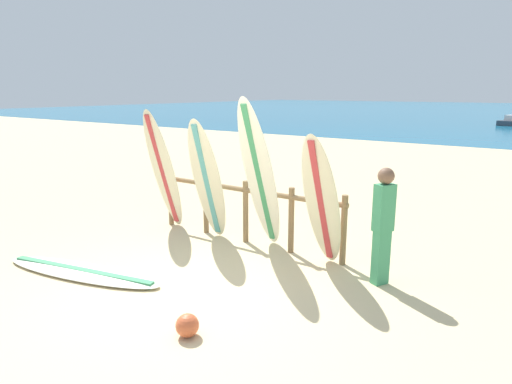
% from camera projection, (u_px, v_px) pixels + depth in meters
% --- Properties ---
extents(ground_plane, '(120.00, 120.00, 0.00)m').
position_uv_depth(ground_plane, '(180.00, 293.00, 5.58)').
color(ground_plane, '#D3BC8C').
extents(surfboard_rack, '(3.59, 0.09, 1.04)m').
position_uv_depth(surfboard_rack, '(246.00, 204.00, 7.32)').
color(surfboard_rack, olive).
rests_on(surfboard_rack, ground).
extents(surfboard_leaning_far_left, '(0.54, 0.76, 2.19)m').
position_uv_depth(surfboard_leaning_far_left, '(163.00, 171.00, 7.86)').
color(surfboard_leaning_far_left, beige).
rests_on(surfboard_leaning_far_left, ground).
extents(surfboard_leaning_left, '(0.65, 0.89, 2.08)m').
position_uv_depth(surfboard_leaning_left, '(207.00, 181.00, 7.22)').
color(surfboard_leaning_left, beige).
rests_on(surfboard_leaning_left, ground).
extents(surfboard_leaning_center_left, '(0.64, 1.22, 2.42)m').
position_uv_depth(surfboard_leaning_center_left, '(260.00, 177.00, 6.65)').
color(surfboard_leaning_center_left, white).
rests_on(surfboard_leaning_center_left, ground).
extents(surfboard_leaning_center, '(0.52, 0.87, 1.97)m').
position_uv_depth(surfboard_leaning_center, '(322.00, 203.00, 6.07)').
color(surfboard_leaning_center, beige).
rests_on(surfboard_leaning_center, ground).
extents(surfboard_lying_on_sand, '(2.63, 1.08, 0.08)m').
position_uv_depth(surfboard_lying_on_sand, '(81.00, 272.00, 6.14)').
color(surfboard_lying_on_sand, white).
rests_on(surfboard_lying_on_sand, ground).
extents(beachgoer_standing, '(0.25, 0.29, 1.54)m').
position_uv_depth(beachgoer_standing, '(383.00, 221.00, 5.66)').
color(beachgoer_standing, '#3F9966').
rests_on(beachgoer_standing, ground).
extents(small_boat_offshore, '(1.68, 2.93, 0.71)m').
position_uv_depth(small_boat_offshore, '(511.00, 122.00, 32.31)').
color(small_boat_offshore, '#333842').
rests_on(small_boat_offshore, ocean_water).
extents(beach_ball, '(0.24, 0.24, 0.24)m').
position_uv_depth(beach_ball, '(187.00, 325.00, 4.57)').
color(beach_ball, '#CC5933').
rests_on(beach_ball, ground).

